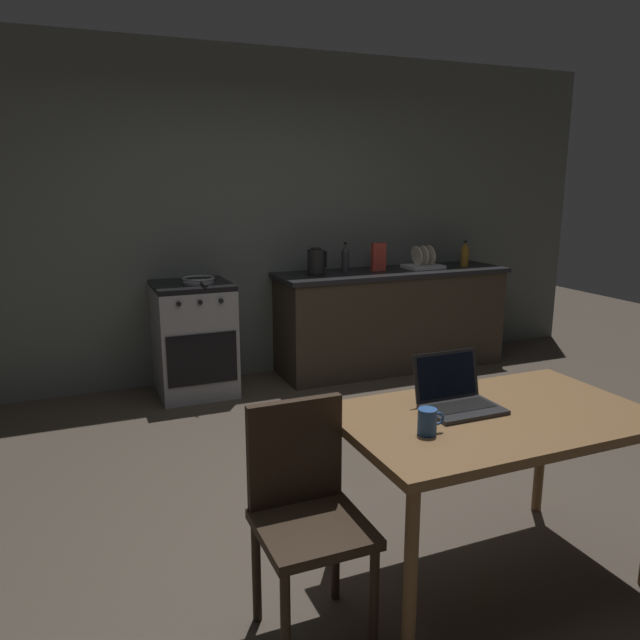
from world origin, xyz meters
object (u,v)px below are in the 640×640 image
electric_kettle (316,262)px  frying_pan (198,280)px  bottle (465,254)px  laptop (457,398)px  bottle_b (345,258)px  coffee_mug (428,422)px  dining_table (493,430)px  dish_rack (423,263)px  stove_oven (194,339)px  cereal_box (378,257)px  chair (305,504)px

electric_kettle → frying_pan: (-1.02, -0.03, -0.09)m
bottle → frying_pan: bearing=179.5°
laptop → bottle: size_ratio=1.32×
electric_kettle → bottle_b: bearing=14.3°
frying_pan → coffee_mug: (0.26, -2.93, -0.13)m
bottle → bottle_b: bearing=173.7°
frying_pan → coffee_mug: size_ratio=3.84×
dining_table → dish_rack: size_ratio=3.84×
electric_kettle → frying_pan: 1.02m
stove_oven → coffee_mug: stove_oven is taller
dining_table → electric_kettle: bearing=82.5°
bottle_b → dish_rack: bearing=-6.0°
electric_kettle → stove_oven: bearing=-179.9°
stove_oven → bottle: bearing=-1.1°
cereal_box → laptop: bearing=-111.6°
stove_oven → bottle: bottle is taller
coffee_mug → bottle_b: (1.07, 3.04, 0.23)m
laptop → electric_kettle: electric_kettle is taller
laptop → frying_pan: size_ratio=0.74×
dining_table → bottle_b: size_ratio=4.99×
stove_oven → dining_table: stove_oven is taller
cereal_box → dining_table: bearing=-108.9°
frying_pan → coffee_mug: bearing=-84.8°
coffee_mug → bottle: bearing=52.2°
cereal_box → electric_kettle: bearing=-178.1°
laptop → dish_rack: (1.56, 2.77, 0.16)m
frying_pan → cereal_box: (1.64, 0.05, 0.10)m
chair → bottle: 3.95m
chair → frying_pan: (0.21, 2.84, 0.42)m
frying_pan → cereal_box: cereal_box is taller
electric_kettle → cereal_box: size_ratio=0.95×
bottle → dish_rack: (-0.43, 0.05, -0.07)m
bottle → cereal_box: (-0.88, 0.07, 0.01)m
laptop → dining_table: bearing=-49.9°
stove_oven → bottle_b: bottle_b is taller
chair → bottle: (2.73, 2.82, 0.51)m
laptop → bottle: (1.99, 2.72, 0.22)m
chair → electric_kettle: (1.23, 2.87, 0.51)m
cereal_box → dish_rack: cereal_box is taller
coffee_mug → laptop: bearing=35.0°
dining_table → bottle: (1.88, 2.83, 0.34)m
stove_oven → electric_kettle: electric_kettle is taller
bottle_b → electric_kettle: bearing=-165.7°
dining_table → coffee_mug: coffee_mug is taller
chair → electric_kettle: 3.16m
laptop → electric_kettle: (0.49, 2.77, 0.22)m
frying_pan → electric_kettle: bearing=1.6°
stove_oven → laptop: laptop is taller
frying_pan → coffee_mug: frying_pan is taller
stove_oven → electric_kettle: bearing=0.1°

